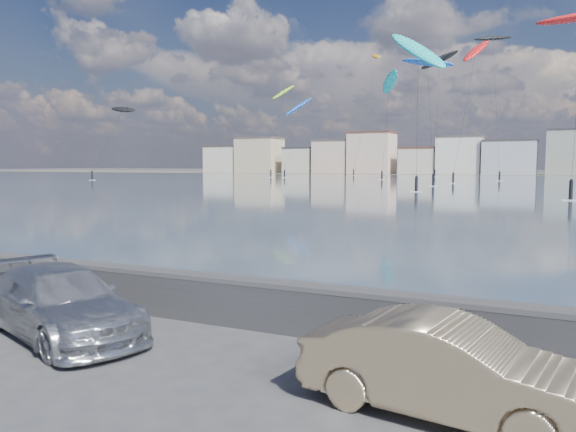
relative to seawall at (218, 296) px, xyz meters
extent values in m
plane|color=#333335|center=(0.00, -2.70, -0.58)|extent=(700.00, 700.00, 0.00)
cube|color=#3E4C62|center=(0.00, 88.80, -0.58)|extent=(500.00, 177.00, 0.00)
cube|color=#4C473D|center=(0.00, 197.30, -0.57)|extent=(500.00, 60.00, 0.00)
cube|color=#28282B|center=(0.00, 0.00, -0.13)|extent=(400.00, 0.35, 0.90)
cylinder|color=#28282B|center=(0.00, 0.00, 0.32)|extent=(400.00, 0.36, 0.36)
cube|color=beige|center=(-112.00, 183.30, 4.42)|extent=(14.00, 11.00, 10.00)
cube|color=#383330|center=(-112.00, 183.30, 9.72)|extent=(14.28, 11.22, 0.60)
cube|color=beige|center=(-96.50, 183.30, 5.92)|extent=(16.00, 12.00, 13.00)
cube|color=#4C423D|center=(-96.50, 183.30, 12.72)|extent=(16.32, 12.24, 0.60)
cube|color=beige|center=(-79.00, 183.30, 3.92)|extent=(11.00, 10.00, 9.00)
cube|color=#2D2D33|center=(-79.00, 183.30, 8.72)|extent=(11.22, 10.20, 0.60)
cube|color=beige|center=(-66.00, 183.30, 5.17)|extent=(13.00, 11.00, 11.50)
cube|color=#4C423D|center=(-66.00, 183.30, 11.22)|extent=(13.26, 11.22, 0.60)
cube|color=beige|center=(-51.50, 183.30, 6.42)|extent=(15.00, 12.00, 14.00)
cube|color=#562D23|center=(-51.50, 183.30, 13.72)|extent=(15.30, 12.24, 0.60)
cube|color=beige|center=(-35.00, 183.30, 3.67)|extent=(12.00, 10.00, 8.50)
cube|color=#562D23|center=(-35.00, 183.30, 8.22)|extent=(12.24, 10.20, 0.60)
cube|color=white|center=(-21.50, 183.30, 5.42)|extent=(14.00, 11.00, 12.00)
cube|color=#4C423D|center=(-21.50, 183.30, 11.72)|extent=(14.28, 11.22, 0.60)
cube|color=#B2B7C6|center=(-6.00, 183.30, 4.67)|extent=(16.00, 13.00, 10.50)
cube|color=#383330|center=(-6.00, 183.30, 10.22)|extent=(16.32, 13.26, 0.60)
cube|color=gray|center=(11.00, 183.30, 6.17)|extent=(13.00, 10.00, 13.50)
cube|color=#2D2D33|center=(11.00, 183.30, 13.22)|extent=(13.26, 10.20, 0.60)
imported|color=silver|center=(-2.34, -2.00, 0.08)|extent=(4.93, 3.32, 1.33)
imported|color=tan|center=(5.08, -2.41, 0.07)|extent=(4.09, 1.91, 1.30)
ellipsoid|color=#19BFBF|center=(-11.28, 70.35, 18.55)|extent=(9.90, 5.48, 7.51)
cube|color=white|center=(-8.33, 57.38, -0.53)|extent=(1.40, 0.42, 0.08)
cylinder|color=black|center=(-8.33, 57.38, 0.37)|extent=(0.36, 0.36, 1.70)
sphere|color=black|center=(-8.33, 57.38, 1.27)|extent=(0.28, 0.28, 0.28)
cylinder|color=black|center=(-9.80, 63.87, 9.63)|extent=(2.98, 13.01, 17.85)
ellipsoid|color=#19BFBF|center=(-29.02, 121.98, 22.04)|extent=(6.55, 8.40, 5.78)
cube|color=white|center=(-26.33, 106.66, -0.53)|extent=(1.40, 0.42, 0.08)
cylinder|color=black|center=(-26.33, 106.66, 0.37)|extent=(0.36, 0.36, 1.70)
sphere|color=black|center=(-26.33, 106.66, 1.27)|extent=(0.28, 0.28, 0.28)
cylinder|color=black|center=(-27.67, 114.32, 11.38)|extent=(2.72, 15.34, 21.34)
ellipsoid|color=#BF8C19|center=(-42.08, 155.03, 34.62)|extent=(5.54, 7.53, 3.43)
cube|color=white|center=(-45.87, 146.31, -0.53)|extent=(1.40, 0.42, 0.08)
cylinder|color=black|center=(-45.87, 146.31, 0.37)|extent=(0.36, 0.36, 1.70)
sphere|color=black|center=(-45.87, 146.31, 1.27)|extent=(0.28, 0.28, 0.28)
cylinder|color=black|center=(-43.97, 150.67, 17.67)|extent=(3.82, 8.76, 33.91)
ellipsoid|color=black|center=(-21.62, 143.92, 30.18)|extent=(9.79, 4.76, 6.16)
cube|color=white|center=(-20.96, 137.39, -0.53)|extent=(1.40, 0.42, 0.08)
cylinder|color=black|center=(-20.96, 137.39, 0.37)|extent=(0.36, 0.36, 1.70)
sphere|color=black|center=(-20.96, 137.39, 1.27)|extent=(0.28, 0.28, 0.28)
cylinder|color=black|center=(-21.29, 140.65, 15.45)|extent=(0.69, 6.56, 29.47)
ellipsoid|color=blue|center=(-13.63, 88.75, 20.03)|extent=(9.34, 3.46, 2.85)
cube|color=white|center=(-9.82, 75.93, -0.53)|extent=(1.40, 0.42, 0.08)
cylinder|color=black|center=(-9.82, 75.93, 0.37)|extent=(0.36, 0.36, 1.70)
sphere|color=black|center=(-9.82, 75.93, 1.27)|extent=(0.28, 0.28, 0.28)
cylinder|color=black|center=(-11.73, 82.34, 10.38)|extent=(3.84, 12.85, 19.33)
ellipsoid|color=black|center=(-77.87, 85.83, 14.49)|extent=(9.05, 4.99, 2.68)
cube|color=white|center=(-80.23, 78.63, -0.53)|extent=(1.40, 0.42, 0.08)
cylinder|color=black|center=(-80.23, 78.63, 0.37)|extent=(0.36, 0.36, 1.70)
sphere|color=black|center=(-80.23, 78.63, 1.27)|extent=(0.28, 0.28, 0.28)
cylinder|color=black|center=(-79.05, 82.23, 7.60)|extent=(2.40, 7.23, 13.78)
ellipsoid|color=red|center=(-7.77, 104.99, 24.41)|extent=(5.70, 8.23, 5.60)
cube|color=white|center=(-9.07, 89.95, -0.53)|extent=(1.40, 0.42, 0.08)
cylinder|color=black|center=(-9.07, 89.95, 0.37)|extent=(0.36, 0.36, 1.70)
sphere|color=black|center=(-9.07, 89.95, 1.27)|extent=(0.28, 0.28, 0.28)
cylinder|color=black|center=(-8.42, 97.47, 12.56)|extent=(1.33, 15.07, 23.70)
ellipsoid|color=#8CD826|center=(-60.94, 130.31, 22.24)|extent=(5.31, 9.54, 5.88)
cube|color=white|center=(-57.99, 116.99, -0.53)|extent=(1.40, 0.42, 0.08)
cylinder|color=black|center=(-57.99, 116.99, 0.37)|extent=(0.36, 0.36, 1.70)
sphere|color=black|center=(-57.99, 116.99, 1.27)|extent=(0.28, 0.28, 0.28)
cylinder|color=black|center=(-59.46, 123.65, 11.48)|extent=(2.98, 13.36, 21.54)
ellipsoid|color=blue|center=(-55.01, 127.37, 17.85)|extent=(7.04, 9.74, 6.70)
cube|color=white|center=(-53.37, 115.30, -0.53)|extent=(1.40, 0.42, 0.08)
cylinder|color=black|center=(-53.37, 115.30, 0.37)|extent=(0.36, 0.36, 1.70)
sphere|color=black|center=(-53.37, 115.30, 1.27)|extent=(0.28, 0.28, 0.28)
cylinder|color=black|center=(-54.19, 121.34, 9.28)|extent=(1.67, 12.10, 17.15)
cube|color=white|center=(7.92, 47.65, -0.53)|extent=(1.40, 0.42, 0.08)
cylinder|color=black|center=(7.92, 47.65, 0.37)|extent=(0.36, 0.36, 1.70)
sphere|color=black|center=(7.92, 47.65, 1.27)|extent=(0.28, 0.28, 0.28)
ellipsoid|color=black|center=(-6.24, 120.60, 29.70)|extent=(8.66, 7.66, 2.14)
cube|color=white|center=(-3.00, 108.25, -0.53)|extent=(1.40, 0.42, 0.08)
cylinder|color=black|center=(-3.00, 108.25, 0.37)|extent=(0.36, 0.36, 1.70)
sphere|color=black|center=(-3.00, 108.25, 1.27)|extent=(0.28, 0.28, 0.28)
cylinder|color=black|center=(-4.62, 114.42, 15.21)|extent=(3.28, 12.39, 28.99)
camera|label=1|loc=(6.21, -9.82, 2.76)|focal=35.00mm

